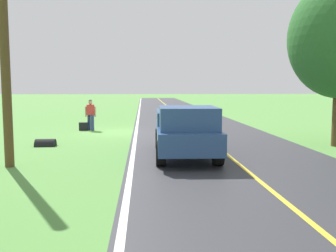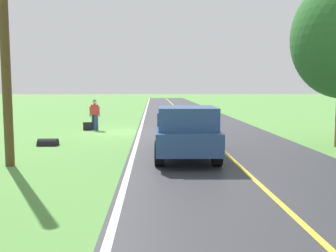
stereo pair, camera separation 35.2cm
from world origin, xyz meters
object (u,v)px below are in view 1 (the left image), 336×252
hitchhiker_walking (91,113)px  suitcase_carried (83,126)px  pickup_truck_passing (186,130)px  utility_pole_roadside (5,47)px

hitchhiker_walking → suitcase_carried: bearing=11.3°
pickup_truck_passing → utility_pole_roadside: bearing=12.3°
suitcase_carried → pickup_truck_passing: size_ratio=0.08×
hitchhiker_walking → pickup_truck_passing: size_ratio=0.32×
pickup_truck_passing → utility_pole_roadside: size_ratio=0.75×
suitcase_carried → pickup_truck_passing: pickup_truck_passing is taller
hitchhiker_walking → suitcase_carried: 0.86m
hitchhiker_walking → suitcase_carried: hitchhiker_walking is taller
utility_pole_roadside → pickup_truck_passing: bearing=-167.7°
utility_pole_roadside → suitcase_carried: bearing=-94.6°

